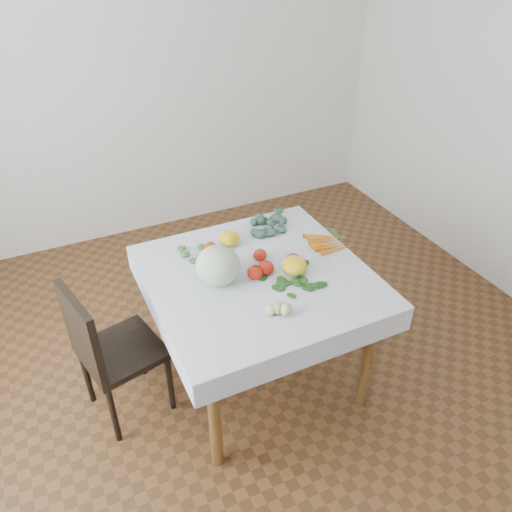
{
  "coord_description": "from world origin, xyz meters",
  "views": [
    {
      "loc": [
        -0.91,
        -1.89,
        2.31
      ],
      "look_at": [
        0.02,
        0.08,
        0.82
      ],
      "focal_mm": 35.0,
      "sensor_mm": 36.0,
      "label": 1
    }
  ],
  "objects_px": {
    "chair": "(105,347)",
    "cabbage": "(218,265)",
    "heirloom_back": "(229,238)",
    "carrot_bunch": "(328,243)",
    "table": "(258,290)"
  },
  "relations": [
    {
      "from": "chair",
      "to": "cabbage",
      "type": "distance_m",
      "value": 0.71
    },
    {
      "from": "cabbage",
      "to": "carrot_bunch",
      "type": "height_order",
      "value": "cabbage"
    },
    {
      "from": "table",
      "to": "cabbage",
      "type": "bearing_deg",
      "value": 171.23
    },
    {
      "from": "table",
      "to": "cabbage",
      "type": "distance_m",
      "value": 0.29
    },
    {
      "from": "cabbage",
      "to": "heirloom_back",
      "type": "distance_m",
      "value": 0.36
    },
    {
      "from": "chair",
      "to": "heirloom_back",
      "type": "height_order",
      "value": "chair"
    },
    {
      "from": "chair",
      "to": "cabbage",
      "type": "height_order",
      "value": "cabbage"
    },
    {
      "from": "cabbage",
      "to": "chair",
      "type": "bearing_deg",
      "value": 174.42
    },
    {
      "from": "heirloom_back",
      "to": "carrot_bunch",
      "type": "bearing_deg",
      "value": -26.06
    },
    {
      "from": "chair",
      "to": "carrot_bunch",
      "type": "relative_size",
      "value": 3.57
    },
    {
      "from": "chair",
      "to": "heirloom_back",
      "type": "distance_m",
      "value": 0.88
    },
    {
      "from": "carrot_bunch",
      "to": "table",
      "type": "bearing_deg",
      "value": -169.84
    },
    {
      "from": "heirloom_back",
      "to": "carrot_bunch",
      "type": "relative_size",
      "value": 0.5
    },
    {
      "from": "cabbage",
      "to": "heirloom_back",
      "type": "bearing_deg",
      "value": 58.21
    },
    {
      "from": "chair",
      "to": "carrot_bunch",
      "type": "distance_m",
      "value": 1.33
    }
  ]
}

